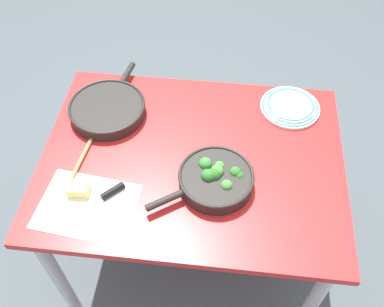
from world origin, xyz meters
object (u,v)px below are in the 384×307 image
Objects in this scene: skillet_broccoli at (215,179)px; dinner_plate_stack at (290,106)px; wooden_spoon at (91,140)px; cheese_block at (78,189)px; skillet_eggs at (108,109)px; grater_knife at (100,199)px.

skillet_broccoli reaches higher than dinner_plate_stack.
cheese_block is (-0.02, 0.23, 0.01)m from wooden_spoon.
skillet_broccoli is 4.75× the size of cheese_block.
cheese_block is at bearing -171.72° from skillet_eggs.
grater_knife is 0.87× the size of dinner_plate_stack.
skillet_broccoli is at bearing 151.52° from grater_knife.
skillet_eggs is 0.41m from grater_knife.
skillet_broccoli is at bearing -113.14° from skillet_eggs.
grater_knife is (0.37, 0.11, -0.02)m from skillet_broccoli.
skillet_broccoli is 1.03× the size of wooden_spoon.
skillet_eggs is at bearing -125.16° from grater_knife.
wooden_spoon is at bearing 178.60° from skillet_eggs.
dinner_plate_stack is (-0.64, -0.50, 0.00)m from grater_knife.
wooden_spoon is at bearing 19.00° from dinner_plate_stack.
grater_knife is 0.82m from dinner_plate_stack.
cheese_block is (0.45, 0.09, -0.01)m from skillet_broccoli.
grater_knife is at bearing -18.02° from skillet_broccoli.
cheese_block is at bearing -61.84° from grater_knife.
skillet_eggs is at bearing -67.55° from skillet_broccoli.
grater_knife is (-0.07, 0.40, -0.02)m from skillet_eggs.
dinner_plate_stack is (-0.74, -0.25, 0.00)m from wooden_spoon.
skillet_eggs is 1.79× the size of dinner_plate_stack.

